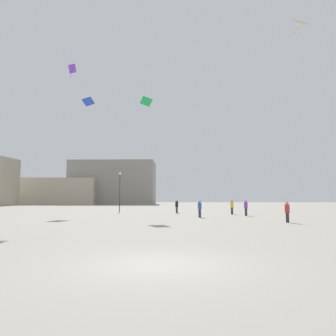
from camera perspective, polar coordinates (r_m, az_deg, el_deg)
The scene contains 13 objects.
ground_plane at distance 9.02m, azimuth -1.88°, elevation -17.25°, with size 300.00×300.00×0.00m, color #9E9689.
person_in_red at distance 25.70m, azimuth 21.00°, elevation -7.33°, with size 0.35×0.35×1.63m.
person_in_blue at distance 30.68m, azimuth 5.83°, elevation -7.28°, with size 0.37×0.37×1.68m.
person_in_yellow at distance 37.27m, azimuth 11.63°, elevation -6.86°, with size 0.38×0.38×1.72m.
person_in_purple at distance 34.47m, azimuth 14.07°, elevation -6.93°, with size 0.37×0.37×1.71m.
person_in_black at distance 39.84m, azimuth 1.61°, elevation -6.90°, with size 0.37×0.37×1.71m.
kite_amber_delta at distance 24.08m, azimuth 23.20°, elevation 22.73°, with size 1.59×5.32×12.34m.
kite_emerald_delta at distance 37.64m, azimuth -3.88°, elevation 11.75°, with size 4.46×4.91×12.37m.
kite_violet_delta at distance 32.74m, azimuth -16.42°, elevation 16.21°, with size 12.70×2.28×13.43m.
kite_cobalt_delta at distance 46.27m, azimuth -14.14°, elevation 11.39°, with size 13.28×3.85×14.70m.
building_centre_hall at distance 104.67m, azimuth -20.16°, elevation -4.09°, with size 27.93×15.85×8.03m.
building_right_hall at distance 104.44m, azimuth -9.88°, elevation -2.73°, with size 27.04×14.83×13.93m.
lamppost_east at distance 44.13m, azimuth -8.82°, elevation -3.18°, with size 0.36×0.36×5.53m.
Camera 1 is at (0.41, -8.82, 1.82)m, focal length 33.28 mm.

